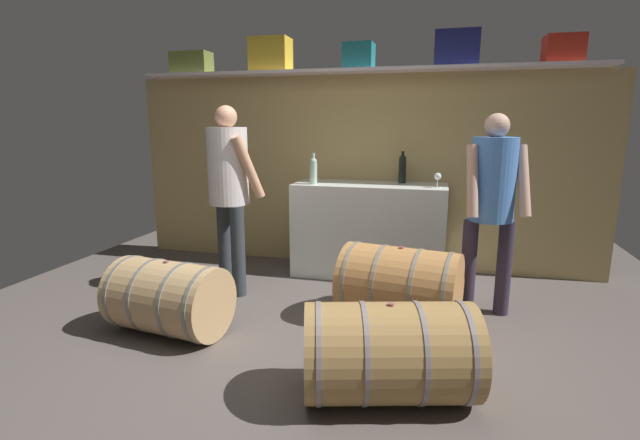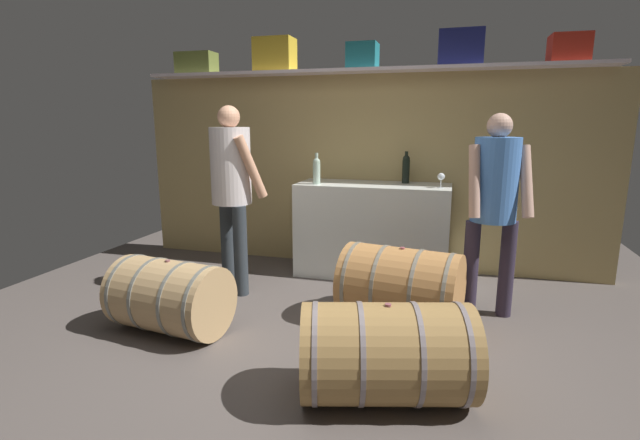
# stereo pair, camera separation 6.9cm
# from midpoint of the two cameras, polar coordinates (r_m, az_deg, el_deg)

# --- Properties ---
(ground_plane) EXTENTS (6.24, 7.90, 0.02)m
(ground_plane) POSITION_cam_midpoint_polar(r_m,az_deg,el_deg) (3.68, -0.95, -13.22)
(ground_plane) COLOR #544C47
(back_wall_panel) EXTENTS (5.04, 0.10, 2.04)m
(back_wall_panel) POSITION_cam_midpoint_polar(r_m,az_deg,el_deg) (5.08, 4.36, 5.84)
(back_wall_panel) COLOR tan
(back_wall_panel) RESTS_ON ground
(high_shelf_board) EXTENTS (4.64, 0.40, 0.03)m
(high_shelf_board) POSITION_cam_midpoint_polar(r_m,az_deg,el_deg) (4.93, 4.23, 17.73)
(high_shelf_board) COLOR silver
(high_shelf_board) RESTS_ON back_wall_panel
(toolcase_olive) EXTENTS (0.43, 0.24, 0.23)m
(toolcase_olive) POSITION_cam_midpoint_polar(r_m,az_deg,el_deg) (5.59, -15.82, 18.00)
(toolcase_olive) COLOR olive
(toolcase_olive) RESTS_ON high_shelf_board
(toolcase_yellow) EXTENTS (0.41, 0.28, 0.34)m
(toolcase_yellow) POSITION_cam_midpoint_polar(r_m,az_deg,el_deg) (5.20, -6.47, 19.45)
(toolcase_yellow) COLOR yellow
(toolcase_yellow) RESTS_ON high_shelf_board
(toolcase_teal) EXTENTS (0.30, 0.27, 0.25)m
(toolcase_teal) POSITION_cam_midpoint_polar(r_m,az_deg,el_deg) (4.94, 4.35, 19.37)
(toolcase_teal) COLOR #1D7680
(toolcase_teal) RESTS_ON high_shelf_board
(toolcase_navy) EXTENTS (0.41, 0.26, 0.33)m
(toolcase_navy) POSITION_cam_midpoint_polar(r_m,az_deg,el_deg) (4.87, 16.02, 19.54)
(toolcase_navy) COLOR navy
(toolcase_navy) RESTS_ON high_shelf_board
(toolcase_red) EXTENTS (0.33, 0.28, 0.25)m
(toolcase_red) POSITION_cam_midpoint_polar(r_m,az_deg,el_deg) (4.96, 27.26, 18.09)
(toolcase_red) COLOR red
(toolcase_red) RESTS_ON high_shelf_board
(work_cabinet) EXTENTS (1.52, 0.60, 0.95)m
(work_cabinet) POSITION_cam_midpoint_polar(r_m,az_deg,el_deg) (4.79, 5.63, -1.19)
(work_cabinet) COLOR silver
(work_cabinet) RESTS_ON ground
(wine_bottle_dark) EXTENTS (0.08, 0.08, 0.32)m
(wine_bottle_dark) POSITION_cam_midpoint_polar(r_m,az_deg,el_deg) (4.80, 9.65, 6.29)
(wine_bottle_dark) COLOR black
(wine_bottle_dark) RESTS_ON work_cabinet
(wine_bottle_clear) EXTENTS (0.07, 0.07, 0.31)m
(wine_bottle_clear) POSITION_cam_midpoint_polar(r_m,az_deg,el_deg) (4.64, -1.24, 6.13)
(wine_bottle_clear) COLOR #AEC8B5
(wine_bottle_clear) RESTS_ON work_cabinet
(wine_glass) EXTENTS (0.07, 0.07, 0.14)m
(wine_glass) POSITION_cam_midpoint_polar(r_m,az_deg,el_deg) (4.53, 13.79, 5.13)
(wine_glass) COLOR white
(wine_glass) RESTS_ON work_cabinet
(wine_barrel_near) EXTENTS (1.06, 0.79, 0.58)m
(wine_barrel_near) POSITION_cam_midpoint_polar(r_m,az_deg,el_deg) (2.73, 7.74, -15.77)
(wine_barrel_near) COLOR olive
(wine_barrel_near) RESTS_ON ground
(wine_barrel_far) EXTENTS (0.90, 0.65, 0.56)m
(wine_barrel_far) POSITION_cam_midpoint_polar(r_m,az_deg,el_deg) (3.68, -18.57, -9.01)
(wine_barrel_far) COLOR tan
(wine_barrel_far) RESTS_ON ground
(wine_barrel_flank) EXTENTS (0.98, 0.75, 0.62)m
(wine_barrel_flank) POSITION_cam_midpoint_polar(r_m,az_deg,el_deg) (3.69, 9.24, -7.97)
(wine_barrel_flank) COLOR #B17A43
(wine_barrel_flank) RESTS_ON ground
(winemaker_pouring) EXTENTS (0.53, 0.50, 1.70)m
(winemaker_pouring) POSITION_cam_midpoint_polar(r_m,az_deg,el_deg) (4.28, -11.54, 4.82)
(winemaker_pouring) COLOR #2D3439
(winemaker_pouring) RESTS_ON ground
(visitor_tasting) EXTENTS (0.52, 0.42, 1.62)m
(visitor_tasting) POSITION_cam_midpoint_polar(r_m,az_deg,el_deg) (3.87, 19.85, 2.92)
(visitor_tasting) COLOR #302739
(visitor_tasting) RESTS_ON ground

